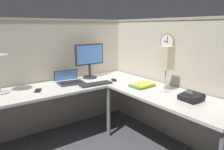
% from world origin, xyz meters
% --- Properties ---
extents(ground_plane, '(6.80, 6.80, 0.00)m').
position_xyz_m(ground_plane, '(0.00, 0.00, 0.00)').
color(ground_plane, '#47474C').
extents(cubicle_wall_back, '(2.57, 0.12, 1.58)m').
position_xyz_m(cubicle_wall_back, '(-0.36, 0.87, 0.79)').
color(cubicle_wall_back, '#B7AD99').
rests_on(cubicle_wall_back, ground).
extents(cubicle_wall_right, '(0.12, 2.37, 1.58)m').
position_xyz_m(cubicle_wall_right, '(0.87, -0.27, 0.79)').
color(cubicle_wall_right, '#B7AD99').
rests_on(cubicle_wall_right, ground).
extents(desk, '(2.35, 2.15, 0.73)m').
position_xyz_m(desk, '(-0.15, -0.05, 0.63)').
color(desk, beige).
rests_on(desk, ground).
extents(monitor, '(0.46, 0.20, 0.50)m').
position_xyz_m(monitor, '(0.16, 0.64, 1.02)').
color(monitor, '#232326').
rests_on(monitor, desk).
extents(laptop, '(0.38, 0.41, 0.22)m').
position_xyz_m(laptop, '(-0.19, 0.60, 0.75)').
color(laptop, '#38383D').
rests_on(laptop, desk).
extents(keyboard, '(0.44, 0.17, 0.02)m').
position_xyz_m(keyboard, '(0.03, 0.26, 0.74)').
color(keyboard, '#232326').
rests_on(keyboard, desk).
extents(computer_mouse, '(0.06, 0.10, 0.03)m').
position_xyz_m(computer_mouse, '(0.34, 0.28, 0.75)').
color(computer_mouse, black).
rests_on(computer_mouse, desk).
extents(cell_phone, '(0.12, 0.16, 0.01)m').
position_xyz_m(cell_phone, '(-0.67, 0.43, 0.73)').
color(cell_phone, black).
rests_on(cell_phone, desk).
extents(office_phone, '(0.20, 0.22, 0.11)m').
position_xyz_m(office_phone, '(0.49, -0.84, 0.77)').
color(office_phone, black).
rests_on(office_phone, desk).
extents(book_stack, '(0.30, 0.23, 0.04)m').
position_xyz_m(book_stack, '(0.46, -0.16, 0.75)').
color(book_stack, '#3F7F4C').
rests_on(book_stack, desk).
extents(desk_lamp_paper, '(0.13, 0.13, 0.53)m').
position_xyz_m(desk_lamp_paper, '(0.52, -0.47, 1.11)').
color(desk_lamp_paper, '#B7BABF').
rests_on(desk_lamp_paper, desk).
extents(wall_clock, '(0.04, 0.22, 0.22)m').
position_xyz_m(wall_clock, '(0.82, -0.23, 1.28)').
color(wall_clock, olive).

